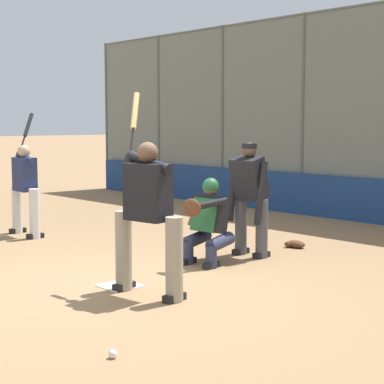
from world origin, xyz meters
TOP-DOWN VIEW (x-y plane):
  - ground_plane at (0.00, 0.00)m, footprint 160.00×160.00m
  - home_plate_marker at (0.00, 0.00)m, footprint 0.43×0.43m
  - batter_at_plate at (-0.52, 0.00)m, footprint 1.12×0.58m
  - catcher_behind_plate at (0.17, -1.58)m, footprint 0.64×0.75m
  - umpire_home at (0.12, -2.37)m, footprint 0.66×0.42m
  - batter_on_deck at (3.85, -0.87)m, footprint 0.96×0.64m
  - spare_bat_near_backstop at (2.51, -3.74)m, footprint 0.81×0.34m
  - fielding_glove_on_dirt at (0.06, -3.36)m, footprint 0.31×0.24m
  - baseball_loose at (-1.83, 1.42)m, footprint 0.07×0.07m

SIDE VIEW (x-z plane):
  - ground_plane at x=0.00m, z-range 0.00..0.00m
  - home_plate_marker at x=0.00m, z-range 0.00..0.01m
  - spare_bat_near_backstop at x=2.51m, z-range 0.00..0.07m
  - baseball_loose at x=-1.83m, z-range 0.00..0.07m
  - fielding_glove_on_dirt at x=0.06m, z-range 0.00..0.11m
  - catcher_behind_plate at x=0.17m, z-range 0.02..1.19m
  - batter_on_deck at x=3.85m, z-range -0.20..1.87m
  - umpire_home at x=0.12m, z-range 0.06..1.69m
  - batter_at_plate at x=-0.52m, z-range -0.20..2.06m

